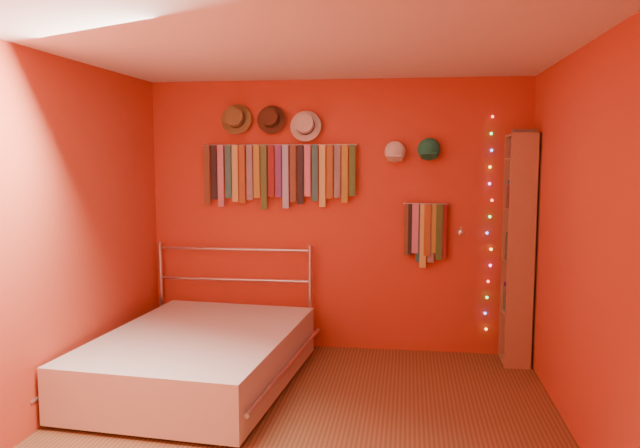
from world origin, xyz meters
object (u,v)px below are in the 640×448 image
at_px(tie_rack, 277,172).
at_px(bookshelf, 523,248).
at_px(reading_lamp, 461,232).
at_px(bed, 199,357).

height_order(tie_rack, bookshelf, bookshelf).
bearing_deg(tie_rack, reading_lamp, -5.14).
distance_m(tie_rack, bed, 1.83).
bearing_deg(tie_rack, bed, -111.27).
relative_size(reading_lamp, bookshelf, 0.14).
relative_size(bookshelf, bed, 0.95).
distance_m(tie_rack, reading_lamp, 1.74).
xyz_separation_m(reading_lamp, bed, (-2.08, -0.92, -0.92)).
height_order(reading_lamp, bookshelf, bookshelf).
distance_m(reading_lamp, bookshelf, 0.55).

